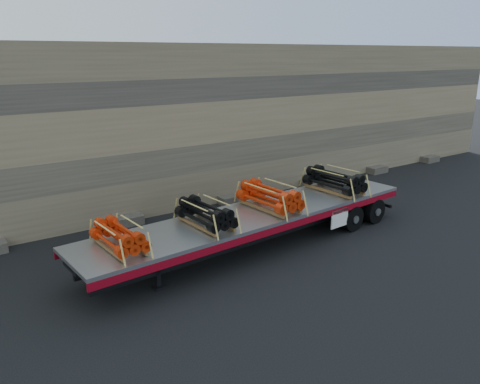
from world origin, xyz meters
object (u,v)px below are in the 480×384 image
object	(u,v)px
bundle_midfront	(206,215)
bundle_rear	(334,181)
bundle_midrear	(270,197)
trailer	(256,230)
bundle_front	(119,237)

from	to	relation	value
bundle_midfront	bundle_rear	bearing A→B (deg)	0.00
bundle_midfront	bundle_midrear	distance (m)	2.74
bundle_midfront	bundle_midrear	bearing A→B (deg)	-0.00
trailer	bundle_midfront	size ratio (longest dim) A/B	6.22
trailer	bundle_midrear	world-z (taller)	bundle_midrear
trailer	bundle_midrear	distance (m)	1.24
bundle_front	bundle_midrear	distance (m)	5.69
trailer	bundle_midrear	bearing A→B (deg)	-0.00
trailer	bundle_rear	xyz separation A→B (m)	(4.07, 0.30, 1.07)
bundle_midrear	bundle_rear	bearing A→B (deg)	0.00
bundle_front	bundle_midrear	bearing A→B (deg)	-0.00
bundle_rear	bundle_midfront	bearing A→B (deg)	-180.00
bundle_front	bundle_rear	size ratio (longest dim) A/B	0.83
trailer	bundle_rear	distance (m)	4.22
bundle_midfront	bundle_midrear	size ratio (longest dim) A/B	0.90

